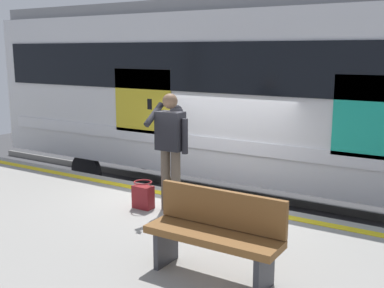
{
  "coord_description": "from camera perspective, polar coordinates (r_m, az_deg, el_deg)",
  "views": [
    {
      "loc": [
        -3.83,
        6.44,
        3.32
      ],
      "look_at": [
        -0.01,
        0.3,
        1.88
      ],
      "focal_mm": 44.13,
      "sensor_mm": 36.0,
      "label": 1
    }
  ],
  "objects": [
    {
      "name": "passenger",
      "position": [
        6.86,
        -2.58,
        0.25
      ],
      "size": [
        0.57,
        0.55,
        1.74
      ],
      "color": "brown",
      "rests_on": "platform"
    },
    {
      "name": "train_carriage",
      "position": [
        9.49,
        10.0,
        6.65
      ],
      "size": [
        12.7,
        2.78,
        4.1
      ],
      "color": "silver",
      "rests_on": "ground"
    },
    {
      "name": "track_rail_far",
      "position": [
        10.74,
        9.53,
        -6.47
      ],
      "size": [
        18.07,
        0.08,
        0.16
      ],
      "primitive_type": "cube",
      "color": "slate",
      "rests_on": "ground"
    },
    {
      "name": "safety_line",
      "position": [
        7.61,
        -0.05,
        -6.63
      ],
      "size": [
        13.62,
        0.16,
        0.01
      ],
      "primitive_type": "cube",
      "color": "yellow",
      "rests_on": "platform"
    },
    {
      "name": "bench",
      "position": [
        5.01,
        2.82,
        -10.47
      ],
      "size": [
        1.47,
        0.44,
        0.9
      ],
      "color": "brown",
      "rests_on": "platform"
    },
    {
      "name": "ground_plane",
      "position": [
        8.2,
        1.09,
        -12.65
      ],
      "size": [
        25.02,
        25.02,
        0.0
      ],
      "primitive_type": "plane",
      "color": "#3D3D3F"
    },
    {
      "name": "platform",
      "position": [
        6.16,
        -11.66,
        -16.37
      ],
      "size": [
        13.9,
        5.09,
        0.98
      ],
      "primitive_type": "cube",
      "color": "gray",
      "rests_on": "ground"
    },
    {
      "name": "track_rail_near",
      "position": [
        9.5,
        6.17,
        -8.77
      ],
      "size": [
        18.07,
        0.08,
        0.16
      ],
      "primitive_type": "cube",
      "color": "slate",
      "rests_on": "ground"
    },
    {
      "name": "handbag",
      "position": [
        7.17,
        -5.92,
        -6.26
      ],
      "size": [
        0.3,
        0.28,
        0.42
      ],
      "color": "maroon",
      "rests_on": "platform"
    }
  ]
}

